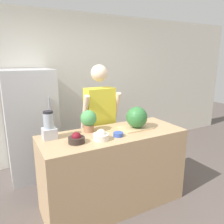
{
  "coord_description": "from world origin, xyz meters",
  "views": [
    {
      "loc": [
        -1.18,
        -1.82,
        1.83
      ],
      "look_at": [
        0.0,
        0.38,
        1.21
      ],
      "focal_mm": 35.0,
      "sensor_mm": 36.0,
      "label": 1
    }
  ],
  "objects": [
    {
      "name": "cutting_board",
      "position": [
        0.33,
        0.36,
        0.96
      ],
      "size": [
        0.4,
        0.27,
        0.01
      ],
      "color": "tan",
      "rests_on": "counter_island"
    },
    {
      "name": "bowl_cream",
      "position": [
        -0.23,
        0.21,
        1.0
      ],
      "size": [
        0.18,
        0.18,
        0.12
      ],
      "color": "beige",
      "rests_on": "counter_island"
    },
    {
      "name": "bowl_cherries",
      "position": [
        -0.49,
        0.25,
        1.0
      ],
      "size": [
        0.17,
        0.17,
        0.12
      ],
      "color": "#2D231E",
      "rests_on": "counter_island"
    },
    {
      "name": "blender",
      "position": [
        -0.71,
        0.52,
        1.09
      ],
      "size": [
        0.15,
        0.15,
        0.31
      ],
      "color": "#B7B7BC",
      "rests_on": "counter_island"
    },
    {
      "name": "potted_plant",
      "position": [
        -0.24,
        0.53,
        1.11
      ],
      "size": [
        0.2,
        0.2,
        0.27
      ],
      "color": "#996647",
      "rests_on": "counter_island"
    },
    {
      "name": "ground_plane",
      "position": [
        0.0,
        0.0,
        0.0
      ],
      "size": [
        14.0,
        14.0,
        0.0
      ],
      "primitive_type": "plane",
      "color": "#564C47"
    },
    {
      "name": "person",
      "position": [
        0.07,
        0.87,
        0.9
      ],
      "size": [
        0.54,
        0.27,
        1.74
      ],
      "color": "#4C608C",
      "rests_on": "ground_plane"
    },
    {
      "name": "counter_island",
      "position": [
        0.0,
        0.34,
        0.48
      ],
      "size": [
        1.74,
        0.68,
        0.96
      ],
      "color": "tan",
      "rests_on": "ground_plane"
    },
    {
      "name": "bowl_small_blue",
      "position": [
        -0.01,
        0.22,
        0.98
      ],
      "size": [
        0.11,
        0.11,
        0.05
      ],
      "color": "#334C9E",
      "rests_on": "counter_island"
    },
    {
      "name": "refrigerator",
      "position": [
        -0.76,
        1.61,
        0.83
      ],
      "size": [
        0.72,
        0.74,
        1.67
      ],
      "color": "#B7B7BC",
      "rests_on": "ground_plane"
    },
    {
      "name": "watermelon",
      "position": [
        0.34,
        0.35,
        1.11
      ],
      "size": [
        0.27,
        0.27,
        0.27
      ],
      "color": "#2D6B33",
      "rests_on": "cutting_board"
    },
    {
      "name": "wall_back",
      "position": [
        0.0,
        2.01,
        1.3
      ],
      "size": [
        8.0,
        0.06,
        2.6
      ],
      "color": "silver",
      "rests_on": "ground_plane"
    }
  ]
}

